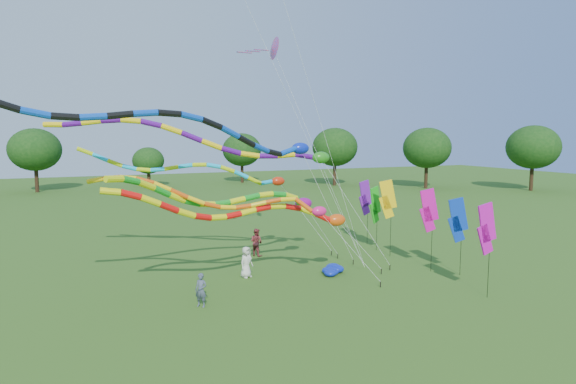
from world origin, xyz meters
name	(u,v)px	position (x,y,z in m)	size (l,w,h in m)	color
ground	(365,301)	(0.00, 0.00, 0.00)	(160.00, 160.00, 0.00)	#225215
tree_ring	(316,186)	(-2.03, 1.15, 5.34)	(120.81, 115.86, 8.89)	#382314
tube_kite_red	(262,213)	(-3.90, 3.15, 3.94)	(14.18, 1.66, 6.11)	black
tube_kite_orange	(236,200)	(-5.15, 3.38, 4.61)	(13.24, 3.62, 6.44)	black
tube_kite_purple	(220,143)	(-5.07, 6.48, 7.26)	(17.34, 5.52, 9.26)	black
tube_kite_blue	(214,134)	(-6.30, 2.88, 7.73)	(17.20, 4.77, 9.56)	black
tube_kite_cyan	(206,172)	(-5.07, 9.60, 5.52)	(14.46, 3.22, 7.51)	black
tube_kite_green	(247,198)	(-4.15, 4.74, 4.47)	(13.45, 5.34, 6.63)	black
delta_kite_high_c	(273,48)	(-1.15, 8.70, 12.78)	(5.91, 5.43, 13.94)	black
banner_pole_magenta_a	(486,229)	(5.35, -1.88, 3.33)	(1.16, 0.10, 4.59)	black
banner_pole_green	(375,205)	(5.86, 8.14, 3.10)	(1.11, 0.49, 4.36)	black
banner_pole_magenta_b	(429,210)	(5.89, 2.84, 3.49)	(1.14, 0.37, 4.75)	black
banner_pole_orange	(388,199)	(5.75, 6.60, 3.66)	(1.10, 0.52, 4.93)	black
banner_pole_blue_b	(458,220)	(6.84, 1.60, 3.08)	(1.12, 0.48, 4.34)	black
banner_pole_violet	(365,198)	(6.27, 10.01, 3.34)	(1.16, 0.25, 4.60)	black
blue_nylon_heap	(331,269)	(0.79, 4.76, 0.22)	(1.53, 1.41, 0.51)	#0D23AB
person_a	(246,262)	(-3.89, 5.77, 0.85)	(0.83, 0.54, 1.69)	beige
person_b	(201,290)	(-7.18, 2.26, 0.76)	(0.56, 0.37, 1.53)	#444E5F
person_c	(256,242)	(-1.82, 9.99, 0.89)	(0.86, 0.67, 1.77)	maroon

